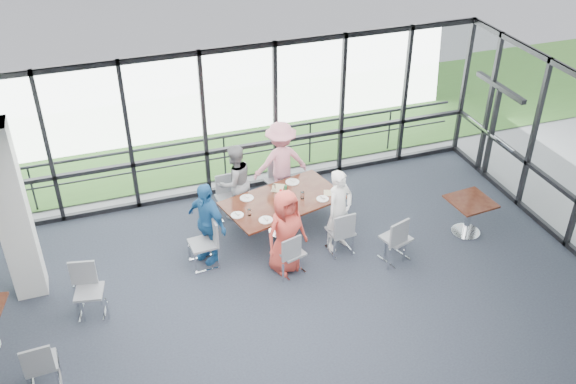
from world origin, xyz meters
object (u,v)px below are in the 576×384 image
object	(u,v)px
diner_far_left	(235,182)
diner_end	(207,222)
chair_main_nr	(341,231)
chair_spare_la	(41,363)
chair_main_nl	(291,253)
chair_main_fl	(227,198)
chair_main_end	(203,244)
chair_spare_r	(396,238)
chair_main_fr	(277,181)
chair_spare_lb	(89,292)
diner_near_right	(339,210)
main_table	(283,204)
structural_column	(12,213)
diner_near_left	(286,232)
side_table_right	(470,206)
diner_far_right	(281,162)

from	to	relation	value
diner_far_left	diner_end	distance (m)	1.44
chair_main_nr	chair_spare_la	world-z (taller)	chair_main_nr
chair_main_nl	chair_main_fl	distance (m)	2.18
chair_main_end	chair_spare_r	xyz separation A→B (m)	(3.35, -0.97, -0.01)
chair_main_fr	chair_spare_r	distance (m)	2.99
chair_main_nr	chair_main_fl	distance (m)	2.48
chair_main_fl	chair_main_end	xyz separation A→B (m)	(-0.80, -1.39, 0.06)
chair_main_nl	chair_spare_lb	bearing A→B (deg)	162.43
diner_near_right	chair_spare_r	bearing A→B (deg)	-65.04
chair_main_fl	chair_spare_r	world-z (taller)	chair_spare_r
chair_spare_r	main_table	bearing A→B (deg)	120.36
main_table	chair_main_fr	xyz separation A→B (m)	(0.26, 1.16, -0.21)
chair_main_end	chair_spare_la	distance (m)	3.42
main_table	chair_spare_lb	bearing A→B (deg)	-177.35
structural_column	diner_near_left	xyz separation A→B (m)	(4.34, -0.90, -0.79)
chair_main_end	chair_main_nr	bearing A→B (deg)	76.26
structural_column	chair_spare_lb	world-z (taller)	structural_column
diner_end	chair_main_end	distance (m)	0.39
main_table	chair_main_fl	size ratio (longest dim) A/B	2.92
side_table_right	chair_spare_lb	bearing A→B (deg)	179.56
diner_far_left	chair_main_nl	size ratio (longest dim) A/B	1.86
structural_column	chair_main_nl	distance (m)	4.66
structural_column	chair_main_end	distance (m)	3.19
diner_far_left	diner_far_right	bearing A→B (deg)	177.09
diner_near_left	chair_main_nr	world-z (taller)	diner_near_left
side_table_right	diner_near_left	world-z (taller)	diner_near_left
main_table	diner_near_right	world-z (taller)	diner_near_right
diner_far_right	chair_main_end	distance (m)	2.65
side_table_right	diner_near_right	world-z (taller)	diner_near_right
chair_main_fl	diner_end	bearing A→B (deg)	57.59
chair_main_nl	chair_main_nr	size ratio (longest dim) A/B	0.95
main_table	chair_main_fr	world-z (taller)	chair_main_fr
diner_far_right	chair_main_fl	world-z (taller)	diner_far_right
chair_main_nr	chair_spare_la	xyz separation A→B (m)	(-5.29, -1.55, -0.00)
main_table	side_table_right	world-z (taller)	same
side_table_right	chair_spare_la	size ratio (longest dim) A/B	0.94
diner_end	chair_spare_lb	size ratio (longest dim) A/B	1.76
chair_main_fl	chair_main_fr	size ratio (longest dim) A/B	0.97
diner_far_left	chair_spare_lb	xyz separation A→B (m)	(-2.99, -1.98, -0.34)
chair_spare_la	diner_far_right	bearing A→B (deg)	33.73
side_table_right	chair_spare_lb	distance (m)	7.08
diner_near_right	diner_end	xyz separation A→B (m)	(-2.39, 0.43, -0.01)
diner_near_right	chair_main_end	world-z (taller)	diner_near_right
diner_near_right	chair_main_fl	world-z (taller)	diner_near_right
side_table_right	diner_near_left	bearing A→B (deg)	178.19
side_table_right	chair_main_nl	bearing A→B (deg)	-179.94
chair_main_end	chair_spare_la	size ratio (longest dim) A/B	1.06
side_table_right	chair_main_fl	xyz separation A→B (m)	(-4.25, 2.08, -0.20)
diner_far_right	diner_near_right	bearing A→B (deg)	103.32
chair_spare_r	diner_near_right	bearing A→B (deg)	121.88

